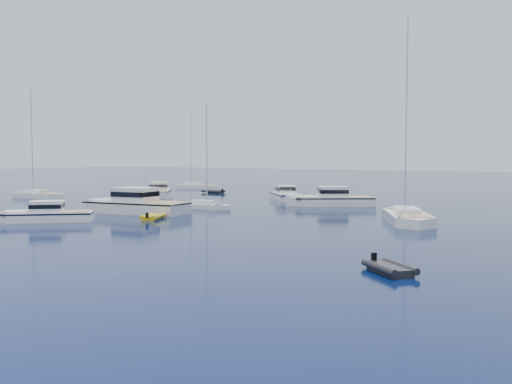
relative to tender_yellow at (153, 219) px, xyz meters
The scene contains 12 objects.
motor_cruiser_left 9.30m from the tender_yellow, 133.16° to the right, with size 2.72×8.90×2.34m, color white, non-canonical shape.
motor_cruiser_centre 6.34m from the tender_yellow, 151.91° to the left, with size 3.85×12.59×3.30m, color silver, non-canonical shape.
motor_cruiser_far_l 30.49m from the tender_yellow, 132.42° to the left, with size 3.08×10.06×2.64m, color silver, non-canonical shape.
motor_cruiser_distant 23.04m from the tender_yellow, 72.89° to the left, with size 3.30×10.78×2.83m, color silver, non-canonical shape.
motor_cruiser_horizon 26.81m from the tender_yellow, 94.66° to the left, with size 2.79×9.11×2.39m, color white, non-canonical shape.
sailboat_mid_r 22.58m from the tender_yellow, 27.87° to the left, with size 3.25×12.50×18.38m, color white, non-canonical shape.
sailboat_mid_l 33.39m from the tender_yellow, 161.41° to the left, with size 2.74×10.55×15.51m, color silver, non-canonical shape.
sailboat_centre 11.19m from the tender_yellow, 106.71° to the left, with size 2.06×7.93×11.66m, color silver, non-canonical shape.
sailboat_far_l 49.76m from the tender_yellow, 125.58° to the left, with size 2.51×9.66×14.20m, color white, non-canonical shape.
tender_yellow is the anchor object (origin of this frame).
tender_grey_near 29.33m from the tender_yellow, 22.90° to the right, with size 1.83×3.26×0.95m, color black, non-canonical shape.
tender_grey_far 37.46m from the tender_yellow, 119.97° to the left, with size 2.04×3.73×0.95m, color black, non-canonical shape.
Camera 1 is at (35.10, -21.79, 5.76)m, focal length 41.54 mm.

